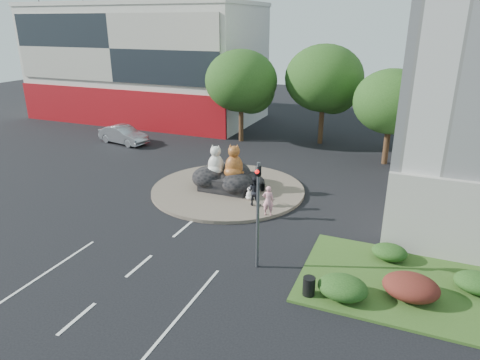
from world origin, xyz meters
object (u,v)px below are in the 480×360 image
at_px(pedestrian_pink, 268,201).
at_px(pedestrian_dark, 254,191).
at_px(cat_tabby, 234,161).
at_px(parked_car, 123,135).
at_px(cat_white, 216,160).
at_px(kitten_calico, 206,182).
at_px(kitten_white, 250,193).
at_px(litter_bin, 309,286).

relative_size(pedestrian_pink, pedestrian_dark, 0.98).
relative_size(cat_tabby, parked_car, 0.44).
bearing_deg(cat_white, pedestrian_dark, -36.54).
xyz_separation_m(cat_tabby, pedestrian_pink, (3.28, -2.81, -1.11)).
height_order(kitten_calico, pedestrian_pink, pedestrian_pink).
distance_m(cat_tabby, pedestrian_pink, 4.46).
distance_m(cat_white, parked_car, 14.69).
xyz_separation_m(pedestrian_pink, pedestrian_dark, (-1.21, 1.03, 0.02)).
relative_size(kitten_white, pedestrian_pink, 0.48).
xyz_separation_m(cat_white, kitten_white, (2.80, -1.11, -1.48)).
bearing_deg(cat_white, cat_tabby, -9.27).
distance_m(kitten_calico, pedestrian_pink, 5.55).
relative_size(pedestrian_pink, litter_bin, 2.23).
bearing_deg(parked_car, kitten_calico, -110.76).
relative_size(kitten_calico, kitten_white, 1.16).
bearing_deg(pedestrian_pink, pedestrian_dark, -55.49).
bearing_deg(cat_tabby, pedestrian_pink, -55.99).
bearing_deg(kitten_white, kitten_calico, 119.89).
bearing_deg(kitten_calico, pedestrian_pink, 1.44).
xyz_separation_m(cat_white, cat_tabby, (1.29, -0.02, 0.09)).
xyz_separation_m(kitten_white, pedestrian_dark, (0.57, -0.69, 0.47)).
xyz_separation_m(pedestrian_pink, litter_bin, (3.94, -6.40, -0.56)).
xyz_separation_m(cat_tabby, parked_car, (-14.05, 7.18, -1.38)).
xyz_separation_m(kitten_white, litter_bin, (5.72, -8.11, -0.11)).
xyz_separation_m(cat_white, pedestrian_dark, (3.37, -1.79, -1.01)).
relative_size(cat_white, kitten_white, 2.38).
distance_m(pedestrian_pink, pedestrian_dark, 1.58).
relative_size(kitten_calico, pedestrian_dark, 0.55).
bearing_deg(kitten_calico, cat_white, 74.44).
xyz_separation_m(cat_white, kitten_calico, (-0.46, -0.51, -1.41)).
xyz_separation_m(pedestrian_dark, parked_car, (-16.13, 8.96, -0.28)).
height_order(cat_tabby, kitten_white, cat_tabby).
xyz_separation_m(kitten_calico, kitten_white, (3.25, -0.59, -0.07)).
bearing_deg(cat_tabby, kitten_white, -51.36).
bearing_deg(pedestrian_dark, parked_car, -25.92).
relative_size(kitten_white, parked_car, 0.17).
height_order(cat_tabby, parked_car, cat_tabby).
distance_m(kitten_white, parked_car, 17.62).
height_order(kitten_white, pedestrian_pink, pedestrian_pink).
height_order(pedestrian_pink, litter_bin, pedestrian_pink).
bearing_deg(litter_bin, cat_white, 132.72).
height_order(kitten_calico, kitten_white, kitten_calico).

